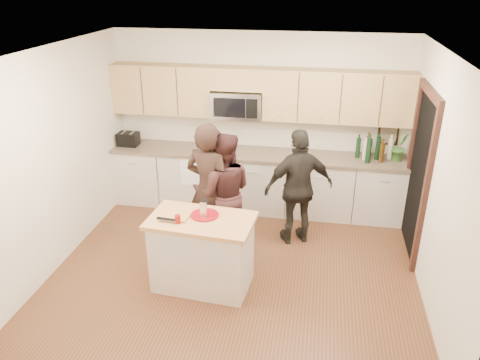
% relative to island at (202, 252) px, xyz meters
% --- Properties ---
extents(floor, '(4.50, 4.50, 0.00)m').
position_rel_island_xyz_m(floor, '(0.32, 0.43, -0.45)').
color(floor, brown).
rests_on(floor, ground).
extents(room_shell, '(4.52, 4.02, 2.71)m').
position_rel_island_xyz_m(room_shell, '(0.32, 0.43, 1.28)').
color(room_shell, beige).
rests_on(room_shell, ground).
extents(back_cabinetry, '(4.50, 0.66, 0.94)m').
position_rel_island_xyz_m(back_cabinetry, '(0.32, 2.12, 0.02)').
color(back_cabinetry, beige).
rests_on(back_cabinetry, ground).
extents(upper_cabinetry, '(4.50, 0.33, 0.75)m').
position_rel_island_xyz_m(upper_cabinetry, '(0.35, 2.26, 1.39)').
color(upper_cabinetry, tan).
rests_on(upper_cabinetry, ground).
extents(microwave, '(0.76, 0.41, 0.40)m').
position_rel_island_xyz_m(microwave, '(0.01, 2.23, 1.20)').
color(microwave, silver).
rests_on(microwave, ground).
extents(doorway, '(0.06, 1.25, 2.20)m').
position_rel_island_xyz_m(doorway, '(2.55, 1.33, 0.70)').
color(doorway, black).
rests_on(doorway, ground).
extents(framed_picture, '(0.30, 0.03, 0.38)m').
position_rel_island_xyz_m(framed_picture, '(2.27, 2.41, 0.83)').
color(framed_picture, black).
rests_on(framed_picture, ground).
extents(dish_towel, '(0.34, 0.60, 0.48)m').
position_rel_island_xyz_m(dish_towel, '(-0.63, 1.93, 0.35)').
color(dish_towel, white).
rests_on(dish_towel, ground).
extents(island, '(1.25, 0.79, 0.90)m').
position_rel_island_xyz_m(island, '(0.00, 0.00, 0.00)').
color(island, beige).
rests_on(island, ground).
extents(red_plate, '(0.33, 0.33, 0.02)m').
position_rel_island_xyz_m(red_plate, '(0.02, 0.08, 0.45)').
color(red_plate, maroon).
rests_on(red_plate, island).
extents(box_grater, '(0.08, 0.05, 0.21)m').
position_rel_island_xyz_m(box_grater, '(0.02, 0.04, 0.57)').
color(box_grater, silver).
rests_on(box_grater, red_plate).
extents(drink_glass, '(0.06, 0.06, 0.10)m').
position_rel_island_xyz_m(drink_glass, '(-0.23, -0.14, 0.49)').
color(drink_glass, maroon).
rests_on(drink_glass, island).
extents(cutting_board, '(0.31, 0.22, 0.02)m').
position_rel_island_xyz_m(cutting_board, '(-0.29, -0.03, 0.45)').
color(cutting_board, tan).
rests_on(cutting_board, island).
extents(tongs, '(0.25, 0.05, 0.02)m').
position_rel_island_xyz_m(tongs, '(-0.36, -0.12, 0.47)').
color(tongs, black).
rests_on(tongs, cutting_board).
extents(knife, '(0.22, 0.04, 0.01)m').
position_rel_island_xyz_m(knife, '(-0.36, -0.15, 0.47)').
color(knife, silver).
rests_on(knife, cutting_board).
extents(toaster, '(0.32, 0.24, 0.21)m').
position_rel_island_xyz_m(toaster, '(-1.73, 2.10, 0.59)').
color(toaster, black).
rests_on(toaster, back_cabinetry).
extents(bottle_cluster, '(0.54, 0.30, 0.42)m').
position_rel_island_xyz_m(bottle_cluster, '(2.05, 2.13, 0.67)').
color(bottle_cluster, black).
rests_on(bottle_cluster, back_cabinetry).
extents(orchid, '(0.30, 0.28, 0.43)m').
position_rel_island_xyz_m(orchid, '(2.42, 2.15, 0.70)').
color(orchid, '#3C702D').
rests_on(orchid, back_cabinetry).
extents(woman_left, '(0.76, 0.62, 1.80)m').
position_rel_island_xyz_m(woman_left, '(-0.09, 0.77, 0.45)').
color(woman_left, black).
rests_on(woman_left, ground).
extents(woman_center, '(0.91, 0.77, 1.65)m').
position_rel_island_xyz_m(woman_center, '(0.07, 0.87, 0.37)').
color(woman_center, '#311818').
rests_on(woman_center, ground).
extents(woman_right, '(1.04, 0.75, 1.63)m').
position_rel_island_xyz_m(woman_right, '(1.04, 1.22, 0.36)').
color(woman_right, black).
rests_on(woman_right, ground).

